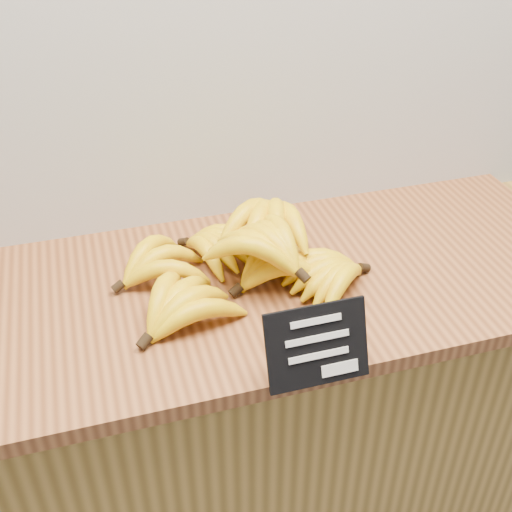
# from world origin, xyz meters

# --- Properties ---
(counter) EXTENTS (1.52, 0.50, 0.90)m
(counter) POSITION_xyz_m (-0.09, 2.75, 0.45)
(counter) COLOR olive
(counter) RESTS_ON ground
(counter_top) EXTENTS (1.37, 0.54, 0.03)m
(counter_top) POSITION_xyz_m (-0.09, 2.75, 0.92)
(counter_top) COLOR brown
(counter_top) RESTS_ON counter
(chalkboard_sign) EXTENTS (0.16, 0.05, 0.12)m
(chalkboard_sign) POSITION_xyz_m (-0.06, 2.48, 0.99)
(chalkboard_sign) COLOR black
(chalkboard_sign) RESTS_ON counter_top
(banana_pile) EXTENTS (0.47, 0.35, 0.12)m
(banana_pile) POSITION_xyz_m (-0.10, 2.76, 0.98)
(banana_pile) COLOR yellow
(banana_pile) RESTS_ON counter_top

